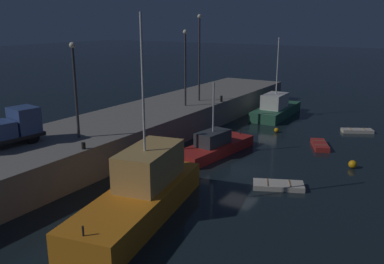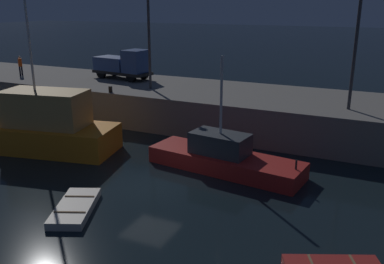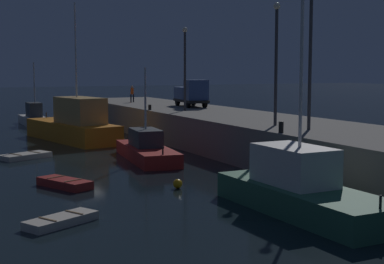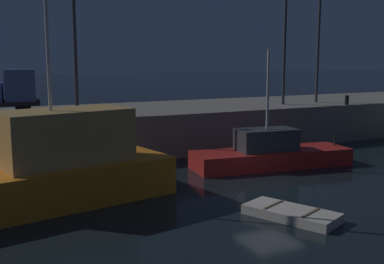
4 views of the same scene
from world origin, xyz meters
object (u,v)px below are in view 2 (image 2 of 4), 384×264
at_px(fishing_trawler_red, 224,157).
at_px(fishing_boat_blue, 31,127).
at_px(bollard_central, 110,89).
at_px(lamp_post_west, 149,32).
at_px(utility_truck, 124,65).
at_px(dockworker, 20,64).
at_px(lamp_post_east, 357,34).
at_px(dinghy_red_small, 75,208).

xyz_separation_m(fishing_trawler_red, fishing_boat_blue, (-12.22, -1.84, 0.66)).
bearing_deg(bollard_central, lamp_post_west, 52.41).
distance_m(utility_truck, dockworker, 9.69).
bearing_deg(lamp_post_east, utility_truck, 170.85).
relative_size(fishing_trawler_red, fishing_boat_blue, 0.73).
bearing_deg(fishing_trawler_red, lamp_post_east, 49.38).
bearing_deg(dockworker, fishing_boat_blue, -41.38).
bearing_deg(dockworker, fishing_trawler_red, -17.49).
bearing_deg(utility_truck, dinghy_red_small, -62.65).
bearing_deg(bollard_central, lamp_post_east, 7.43).
distance_m(fishing_boat_blue, dinghy_red_small, 9.81).
bearing_deg(bollard_central, dinghy_red_small, -61.24).
bearing_deg(fishing_boat_blue, utility_truck, 93.58).
distance_m(lamp_post_east, bollard_central, 17.00).
xyz_separation_m(fishing_trawler_red, lamp_post_east, (5.65, 6.58, 6.37)).
height_order(fishing_boat_blue, bollard_central, fishing_boat_blue).
bearing_deg(utility_truck, dockworker, -164.69).
height_order(dinghy_red_small, bollard_central, bollard_central).
distance_m(fishing_boat_blue, bollard_central, 6.64).
height_order(fishing_boat_blue, lamp_post_west, fishing_boat_blue).
height_order(dinghy_red_small, utility_truck, utility_truck).
bearing_deg(lamp_post_east, lamp_post_west, 178.54).
distance_m(fishing_trawler_red, fishing_boat_blue, 12.38).
distance_m(fishing_boat_blue, dockworker, 13.58).
xyz_separation_m(lamp_post_west, utility_truck, (-4.20, 2.63, -2.95)).
relative_size(lamp_post_west, utility_truck, 1.28).
distance_m(fishing_trawler_red, lamp_post_east, 10.76).
distance_m(dinghy_red_small, lamp_post_west, 16.38).
bearing_deg(bollard_central, utility_truck, 113.96).
distance_m(lamp_post_west, utility_truck, 5.76).
xyz_separation_m(dinghy_red_small, lamp_post_east, (9.84, 13.92, 6.91)).
relative_size(utility_truck, bollard_central, 11.97).
xyz_separation_m(utility_truck, bollard_central, (2.28, -5.12, -1.01)).
height_order(dinghy_red_small, lamp_post_west, lamp_post_west).
bearing_deg(lamp_post_west, dockworker, 179.69).
bearing_deg(dinghy_red_small, lamp_post_west, 107.68).
height_order(lamp_post_east, bollard_central, lamp_post_east).
bearing_deg(utility_truck, fishing_trawler_red, -36.52).
bearing_deg(dockworker, bollard_central, -12.45).
distance_m(fishing_boat_blue, lamp_post_west, 10.88).
bearing_deg(dinghy_red_small, fishing_trawler_red, 60.27).
bearing_deg(dockworker, dinghy_red_small, -38.44).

